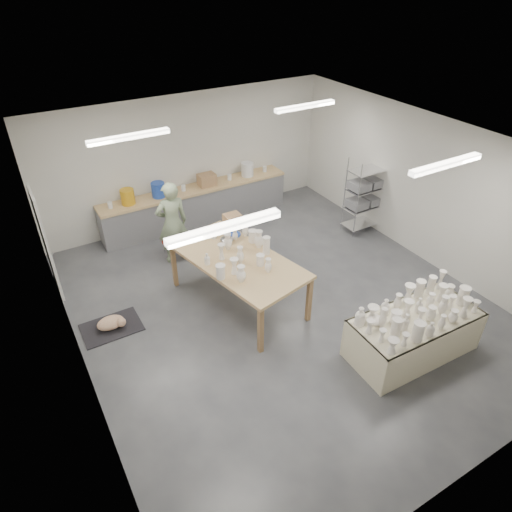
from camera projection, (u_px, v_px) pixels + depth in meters
room at (275, 206)px, 7.43m from camera, size 8.00×8.02×3.00m
back_counter at (196, 204)px, 10.92m from camera, size 4.60×0.60×1.24m
wire_shelf at (365, 194)px, 10.39m from camera, size 0.88×0.48×1.80m
drying_table at (413, 332)px, 7.31m from camera, size 2.13×1.06×1.10m
work_table at (238, 256)px, 8.17m from camera, size 1.81×2.81×1.32m
rug at (112, 327)px, 8.01m from camera, size 1.00×0.70×0.02m
cat at (112, 323)px, 7.95m from camera, size 0.48×0.35×0.20m
potter at (172, 223)px, 9.31m from camera, size 0.69×0.49×1.79m
red_stool at (170, 241)px, 9.83m from camera, size 0.49×0.49×0.35m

